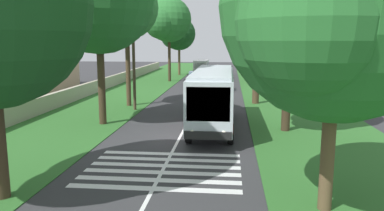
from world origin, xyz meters
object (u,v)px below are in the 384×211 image
at_px(trailing_car_0, 221,84).
at_px(trailing_minibus_0, 201,66).
at_px(roadside_tree_left_4, 168,21).
at_px(utility_pole, 134,56).
at_px(coach_bus, 213,95).
at_px(roadside_tree_left_1, 178,35).
at_px(roadside_tree_right_0, 251,20).
at_px(roadside_tree_left_2, 124,9).
at_px(roadside_tree_right_4, 287,23).
at_px(roadside_tree_right_1, 331,11).
at_px(trailing_car_1, 195,77).
at_px(roadside_tree_left_0, 96,1).
at_px(roadside_building, 30,59).
at_px(roadside_tree_right_3, 249,37).
at_px(roadside_tree_right_2, 257,10).

height_order(trailing_car_0, trailing_minibus_0, trailing_minibus_0).
height_order(roadside_tree_left_4, utility_pole, roadside_tree_left_4).
xyz_separation_m(coach_bus, roadside_tree_left_1, (37.37, 7.41, 4.39)).
distance_m(roadside_tree_right_0, utility_pole, 24.61).
distance_m(roadside_tree_left_2, roadside_tree_right_4, 14.67).
xyz_separation_m(roadside_tree_left_4, utility_pole, (-22.16, -0.85, -3.82)).
bearing_deg(roadside_tree_right_1, trailing_minibus_0, 9.01).
relative_size(trailing_car_1, roadside_tree_left_0, 0.36).
xyz_separation_m(roadside_tree_left_0, utility_pole, (5.27, -1.01, -3.75)).
xyz_separation_m(roadside_tree_left_0, roadside_tree_right_0, (27.29, -11.27, 0.19)).
height_order(roadside_tree_right_4, roadside_building, roadside_tree_right_4).
relative_size(utility_pole, roadside_building, 0.76).
distance_m(roadside_tree_left_0, roadside_tree_left_2, 7.11).
bearing_deg(roadside_tree_right_1, trailing_car_1, 11.18).
bearing_deg(trailing_minibus_0, roadside_tree_right_1, -170.99).
bearing_deg(roadside_building, trailing_car_0, -82.12).
bearing_deg(roadside_tree_right_3, roadside_tree_left_1, 94.70).
distance_m(trailing_minibus_0, roadside_tree_right_2, 28.25).
height_order(trailing_car_0, roadside_tree_right_0, roadside_tree_right_0).
distance_m(roadside_tree_right_0, roadside_tree_right_2, 17.75).
bearing_deg(roadside_tree_right_0, roadside_tree_left_0, 157.56).
distance_m(roadside_tree_left_4, roadside_tree_right_0, 11.12).
bearing_deg(roadside_tree_right_3, roadside_tree_right_0, 177.70).
xyz_separation_m(trailing_minibus_0, roadside_tree_left_0, (-36.14, 4.09, 6.58)).
height_order(trailing_car_0, roadside_tree_left_0, roadside_tree_left_0).
xyz_separation_m(trailing_car_0, utility_pole, (-13.29, 6.72, 3.71)).
relative_size(coach_bus, roadside_tree_left_0, 0.94).
relative_size(trailing_car_0, trailing_minibus_0, 0.72).
bearing_deg(utility_pole, coach_bus, -130.21).
bearing_deg(trailing_car_1, trailing_minibus_0, -1.31).
xyz_separation_m(coach_bus, roadside_tree_right_2, (9.86, -3.27, 6.09)).
relative_size(trailing_car_0, roadside_tree_right_4, 0.45).
bearing_deg(roadside_tree_left_2, trailing_car_1, -11.15).
bearing_deg(roadside_tree_right_1, roadside_tree_right_0, 0.67).
xyz_separation_m(trailing_car_1, roadside_tree_left_4, (-0.22, 3.74, 7.53)).
distance_m(trailing_minibus_0, roadside_tree_left_0, 36.96).
xyz_separation_m(roadside_tree_left_4, roadside_tree_right_3, (10.59, -11.55, -2.09)).
xyz_separation_m(roadside_tree_right_3, roadside_tree_right_4, (-39.03, -0.25, 0.49)).
bearing_deg(utility_pole, trailing_minibus_0, -5.70).
height_order(roadside_tree_left_2, roadside_building, roadside_tree_left_2).
bearing_deg(roadside_tree_right_1, trailing_car_0, 7.46).
bearing_deg(utility_pole, roadside_tree_left_1, 1.46).
height_order(trailing_minibus_0, roadside_tree_right_1, roadside_tree_right_1).
relative_size(roadside_tree_left_4, roadside_tree_right_1, 1.12).
relative_size(roadside_tree_left_1, roadside_tree_right_2, 0.82).
distance_m(trailing_minibus_0, roadside_tree_right_1, 48.97).
height_order(roadside_tree_left_0, roadside_tree_left_4, roadside_tree_left_0).
distance_m(roadside_tree_left_1, roadside_building, 25.54).
height_order(roadside_tree_left_0, roadside_tree_right_4, roadside_tree_left_0).
bearing_deg(roadside_tree_left_1, roadside_tree_left_2, 179.33).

